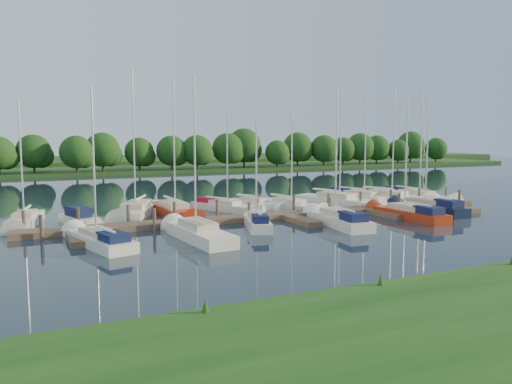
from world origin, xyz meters
name	(u,v)px	position (x,y,z in m)	size (l,w,h in m)	color
ground	(340,235)	(0.00, 0.00, 0.00)	(260.00, 260.00, 0.00)	#192533
dock	(287,216)	(0.00, 7.31, 0.20)	(40.00, 6.00, 0.40)	brown
mooring_pilings	(281,210)	(0.00, 8.43, 0.60)	(38.24, 2.84, 2.00)	#473D33
far_shore	(126,168)	(0.00, 75.00, 0.30)	(180.00, 30.00, 0.60)	#1F3F18
distant_hill	(107,161)	(0.00, 100.00, 0.70)	(220.00, 40.00, 1.40)	#2E5324
treeline	(132,151)	(-1.25, 61.93, 4.05)	(147.66, 9.64, 8.18)	#38281C
sailboat_n_0	(25,222)	(-18.94, 12.90, 0.27)	(2.86, 7.42, 9.42)	white
motorboat	(79,220)	(-15.26, 11.59, 0.34)	(2.64, 5.11, 1.63)	white
sailboat_n_2	(136,212)	(-10.53, 14.07, 0.28)	(5.79, 9.55, 12.37)	white
sailboat_n_3	(174,212)	(-7.71, 12.66, 0.28)	(2.36, 8.94, 11.42)	#9C260E
sailboat_n_4	(224,207)	(-2.87, 13.65, 0.31)	(4.56, 7.00, 9.25)	white
sailboat_n_5	(254,205)	(0.20, 13.98, 0.27)	(3.84, 6.37, 8.42)	white
sailboat_n_6	(290,207)	(2.64, 11.68, 0.27)	(3.38, 8.23, 10.35)	white
sailboat_n_7	(337,203)	(8.09, 12.18, 0.28)	(4.62, 9.25, 11.84)	white
sailboat_n_8	(361,198)	(12.12, 13.92, 0.32)	(4.31, 8.63, 10.98)	white
sailboat_n_9	(389,199)	(14.42, 12.24, 0.28)	(5.05, 9.16, 11.78)	white
sailboat_n_10	(416,197)	(17.92, 12.21, 0.31)	(2.56, 9.46, 11.88)	white
sailboat_s_0	(99,240)	(-14.96, 3.42, 0.31)	(3.41, 7.73, 9.74)	white
sailboat_s_1	(198,235)	(-9.03, 2.62, 0.29)	(2.53, 8.29, 10.67)	white
sailboat_s_2	(257,223)	(-3.89, 4.69, 0.33)	(2.92, 6.08, 8.00)	white
sailboat_s_3	(338,221)	(1.93, 3.06, 0.34)	(2.70, 8.18, 10.46)	white
sailboat_s_4	(408,215)	(8.77, 3.25, 0.33)	(2.06, 7.94, 10.23)	#9C260E
sailboat_s_5	(429,209)	(12.64, 4.99, 0.34)	(1.98, 8.02, 10.45)	black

